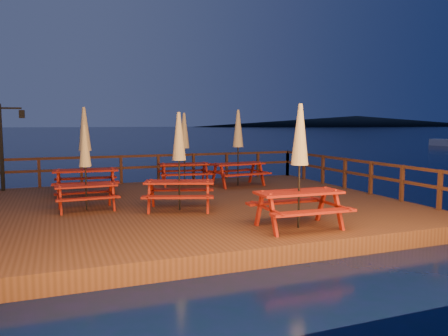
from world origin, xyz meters
The scene contains 12 objects.
ground centered at (0.00, 0.00, 0.00)m, with size 500.00×500.00×0.00m, color black.
deck centered at (0.00, 0.00, 0.20)m, with size 12.00×10.00×0.40m, color #4D2C18.
deck_piles centered at (0.00, 0.00, -0.30)m, with size 11.44×9.44×1.40m.
railing centered at (0.00, 1.78, 1.16)m, with size 11.80×9.75×1.10m.
lamp_post centered at (-5.39, 4.55, 2.20)m, with size 0.85×0.18×3.00m.
headland_right centered at (185.00, 230.00, 3.50)m, with size 230.40×86.40×7.00m, color black.
picnic_table_0 centered at (1.26, -3.84, 1.84)m, with size 1.98×1.64×2.77m.
picnic_table_1 centered at (2.55, 2.73, 1.87)m, with size 2.15×1.84×2.82m.
picnic_table_2 centered at (-2.92, 2.36, 1.88)m, with size 2.08×1.75×2.84m.
picnic_table_3 centered at (-0.71, -0.94, 1.77)m, with size 2.24×2.04×2.64m.
picnic_table_4 centered at (0.73, 3.61, 1.81)m, with size 2.08×1.79×2.71m.
picnic_table_5 centered at (-3.06, -0.03, 1.59)m, with size 1.66×1.39×2.30m.
Camera 1 is at (-3.77, -12.23, 2.77)m, focal length 35.00 mm.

